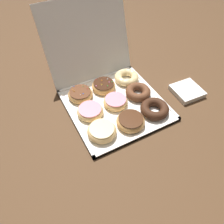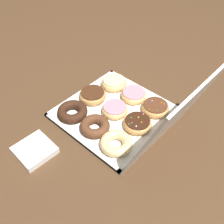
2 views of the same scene
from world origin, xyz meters
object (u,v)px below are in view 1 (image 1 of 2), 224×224
Objects in this scene: chocolate_frosted_donut_1 at (131,121)px; pink_frosted_donut_4 at (116,101)px; chocolate_cake_ring_donut_2 at (155,109)px; donut_box at (115,105)px; chocolate_cake_ring_donut_5 at (138,92)px; sprinkle_donut_7 at (104,86)px; glazed_ring_donut_0 at (102,131)px; sprinkle_donut_6 at (80,94)px; napkin_stack at (187,91)px; cruller_donut_8 at (127,77)px; pink_frosted_donut_3 at (90,110)px.

pink_frosted_donut_4 is (-0.00, 0.13, -0.00)m from chocolate_frosted_donut_1.
chocolate_cake_ring_donut_2 reaches higher than pink_frosted_donut_4.
chocolate_cake_ring_donut_5 is (0.12, 0.01, 0.02)m from donut_box.
sprinkle_donut_7 is (-0.12, 0.11, 0.00)m from chocolate_cake_ring_donut_5.
glazed_ring_donut_0 is at bearing -118.29° from sprinkle_donut_7.
sprinkle_donut_6 is 0.49m from napkin_stack.
sprinkle_donut_6 is 0.95× the size of cruller_donut_8.
napkin_stack is at bearing 4.22° from glazed_ring_donut_0.
chocolate_cake_ring_donut_2 is 0.23m from cruller_donut_8.
chocolate_cake_ring_donut_5 is 0.98× the size of cruller_donut_8.
napkin_stack is (0.33, -0.08, -0.02)m from pink_frosted_donut_4.
sprinkle_donut_7 reaches higher than chocolate_frosted_donut_1.
donut_box is 3.31× the size of chocolate_cake_ring_donut_2.
sprinkle_donut_7 reaches higher than cruller_donut_8.
glazed_ring_donut_0 is 1.03× the size of sprinkle_donut_6.
glazed_ring_donut_0 reaches higher than pink_frosted_donut_4.
donut_box is at bearing 157.35° from pink_frosted_donut_4.
cruller_donut_8 is (0.13, 0.12, 0.02)m from donut_box.
chocolate_cake_ring_donut_2 is 0.27m from pink_frosted_donut_3.
pink_frosted_donut_4 is at bearing -2.33° from pink_frosted_donut_3.
glazed_ring_donut_0 is (-0.12, -0.12, 0.02)m from donut_box.
glazed_ring_donut_0 is at bearing -91.41° from pink_frosted_donut_3.
chocolate_frosted_donut_1 is 1.01× the size of chocolate_cake_ring_donut_5.
chocolate_cake_ring_donut_2 is at bearing -43.68° from sprinkle_donut_6.
sprinkle_donut_7 is at bearing 90.40° from chocolate_frosted_donut_1.
sprinkle_donut_6 reaches higher than glazed_ring_donut_0.
napkin_stack is (0.33, -0.20, -0.02)m from sprinkle_donut_7.
pink_frosted_donut_3 is 0.95× the size of cruller_donut_8.
chocolate_frosted_donut_1 reaches higher than pink_frosted_donut_3.
chocolate_cake_ring_donut_2 is 1.09× the size of sprinkle_donut_6.
pink_frosted_donut_4 is 0.93× the size of chocolate_cake_ring_donut_5.
sprinkle_donut_7 is at bearing 90.41° from pink_frosted_donut_4.
sprinkle_donut_6 is 0.89× the size of napkin_stack.
glazed_ring_donut_0 is at bearing -137.39° from pink_frosted_donut_4.
sprinkle_donut_6 reaches higher than chocolate_cake_ring_donut_5.
pink_frosted_donut_3 is at bearing 153.91° from chocolate_cake_ring_donut_2.
sprinkle_donut_7 reaches higher than donut_box.
glazed_ring_donut_0 is 1.04× the size of sprinkle_donut_7.
chocolate_frosted_donut_1 is 1.08× the size of pink_frosted_donut_4.
chocolate_frosted_donut_1 is at bearing -172.45° from napkin_stack.
sprinkle_donut_6 is 0.24m from cruller_donut_8.
pink_frosted_donut_4 is 0.34m from napkin_stack.
chocolate_cake_ring_donut_5 is (0.12, 0.13, -0.00)m from chocolate_frosted_donut_1.
sprinkle_donut_7 reaches higher than glazed_ring_donut_0.
pink_frosted_donut_4 is 0.91× the size of cruller_donut_8.
sprinkle_donut_6 is at bearing 135.81° from pink_frosted_donut_4.
chocolate_frosted_donut_1 is 1.04× the size of pink_frosted_donut_3.
chocolate_cake_ring_donut_2 is at bearing 0.10° from glazed_ring_donut_0.
glazed_ring_donut_0 is 0.12m from pink_frosted_donut_3.
donut_box is 3.63× the size of pink_frosted_donut_3.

